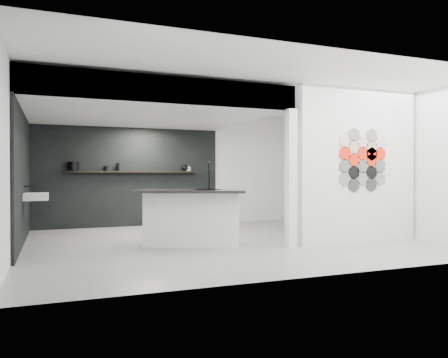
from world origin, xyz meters
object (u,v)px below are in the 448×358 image
glass_bowl (188,169)px  utensil_cup (106,168)px  stockpot (73,166)px  bottle_dark (118,167)px  partition_panel (359,166)px  glass_vase (188,169)px  wall_basin (36,197)px  kitchen_island (193,217)px  kettle (185,168)px

glass_bowl → utensil_cup: 1.99m
stockpot → utensil_cup: bearing=0.0°
bottle_dark → partition_panel: bearing=-45.6°
stockpot → glass_vase: size_ratio=2.02×
wall_basin → kitchen_island: 2.77m
kitchen_island → bottle_dark: 3.36m
bottle_dark → utensil_cup: (-0.28, 0.00, -0.04)m
kettle → utensil_cup: 1.90m
glass_vase → bottle_dark: 1.71m
partition_panel → bottle_dark: 5.41m
glass_vase → wall_basin: bearing=-148.7°
wall_basin → utensil_cup: size_ratio=5.35×
bottle_dark → kettle: bearing=0.0°
bottle_dark → glass_bowl: bearing=0.0°
kitchen_island → stockpot: size_ratio=8.22×
partition_panel → glass_bowl: 4.39m
kitchen_island → kettle: kitchen_island is taller
bottle_dark → utensil_cup: 0.28m
glass_bowl → stockpot: bearing=180.0°
kettle → glass_vase: size_ratio=1.44×
kettle → glass_bowl: (0.08, 0.00, -0.02)m
partition_panel → utensil_cup: bearing=136.4°
glass_bowl → glass_vase: 0.01m
partition_panel → wall_basin: partition_panel is taller
glass_bowl → glass_vase: size_ratio=1.17×
stockpot → glass_vase: (2.70, 0.00, -0.04)m
kettle → glass_vase: (0.08, 0.00, -0.01)m
partition_panel → glass_vase: bearing=118.2°
partition_panel → stockpot: partition_panel is taller
kettle → glass_bowl: bearing=15.9°
wall_basin → glass_bowl: size_ratio=4.23×
wall_basin → kitchen_island: kitchen_island is taller
partition_panel → utensil_cup: (-4.06, 3.87, -0.02)m
kettle → bottle_dark: 1.62m
glass_bowl → utensil_cup: (-1.99, 0.00, 0.01)m
kitchen_island → glass_bowl: size_ratio=14.15×
partition_panel → stockpot: 6.14m
partition_panel → kettle: size_ratio=16.03×
kettle → utensil_cup: size_ratio=1.56×
kettle → bottle_dark: (-1.62, 0.00, 0.02)m
kettle → utensil_cup: (-1.90, 0.00, -0.02)m
partition_panel → glass_vase: size_ratio=23.16×
partition_panel → glass_bowl: partition_panel is taller
wall_basin → kettle: 3.94m
kettle → glass_vase: kettle is taller
glass_vase → utensil_cup: glass_vase is taller
stockpot → glass_bowl: 2.70m
bottle_dark → glass_vase: bearing=0.0°
partition_panel → wall_basin: size_ratio=4.67×
stockpot → utensil_cup: stockpot is taller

